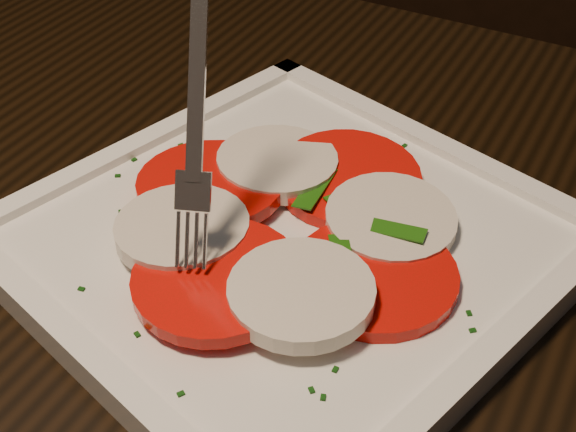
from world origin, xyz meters
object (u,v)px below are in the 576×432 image
at_px(chair, 409,62).
at_px(fork, 201,96).
at_px(plate, 288,245).
at_px(table, 139,384).

height_order(chair, fork, fork).
xyz_separation_m(chair, plate, (0.07, -0.64, 0.22)).
height_order(chair, plate, chair).
relative_size(table, chair, 1.39).
bearing_deg(table, chair, 88.94).
distance_m(plate, fork, 0.11).
xyz_separation_m(table, plate, (0.08, 0.05, 0.11)).
distance_m(chair, plate, 0.68).
xyz_separation_m(table, fork, (0.04, 0.04, 0.21)).
distance_m(table, chair, 0.70).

